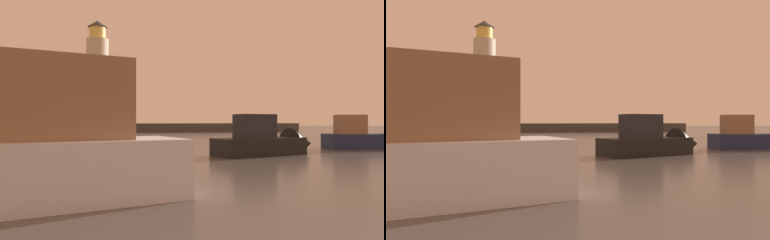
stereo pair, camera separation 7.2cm
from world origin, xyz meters
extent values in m
plane|color=#4C4742|center=(0.00, 31.19, 0.00)|extent=(220.00, 220.00, 0.00)
cube|color=#423F3D|center=(0.00, 62.39, 0.78)|extent=(63.83, 6.65, 1.56)
cylinder|color=beige|center=(-5.28, 62.39, 8.97)|extent=(3.77, 3.77, 14.82)
cylinder|color=#F2CC59|center=(-5.28, 62.39, 17.42)|extent=(2.83, 2.83, 2.07)
cone|color=#33383D|center=(-5.28, 62.39, 19.05)|extent=(3.39, 3.39, 1.19)
cube|color=black|center=(5.02, 16.78, 0.49)|extent=(5.74, 3.38, 0.99)
cone|color=black|center=(8.11, 17.64, 0.54)|extent=(2.27, 2.35, 1.94)
cube|color=#232328|center=(4.72, 16.70, 1.65)|extent=(2.46, 1.77, 1.33)
cube|color=silver|center=(-5.01, 6.84, 0.74)|extent=(7.51, 4.05, 1.47)
cube|color=#8C6647|center=(-4.28, 7.01, 2.45)|extent=(3.25, 2.36, 1.94)
cube|color=#1E284C|center=(13.93, 19.50, 0.52)|extent=(5.29, 2.50, 1.05)
cube|color=#8C6647|center=(13.10, 19.61, 1.71)|extent=(1.99, 1.47, 1.33)
camera|label=1|loc=(-3.28, -1.93, 1.91)|focal=33.20mm
camera|label=2|loc=(-3.21, -1.94, 1.91)|focal=33.20mm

